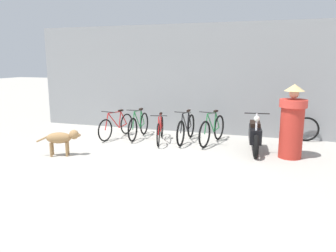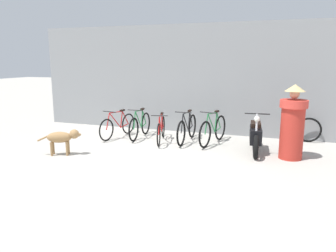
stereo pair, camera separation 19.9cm
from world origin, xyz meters
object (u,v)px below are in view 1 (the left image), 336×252
bicycle_4 (212,130)px  spare_tire_left (306,129)px  bicycle_0 (116,126)px  bicycle_3 (186,129)px  bicycle_1 (139,126)px  person_in_robes (292,122)px  stray_dog (62,138)px  motorcycle (255,135)px  bicycle_2 (160,130)px

bicycle_4 → spare_tire_left: size_ratio=2.46×
bicycle_0 → bicycle_4: size_ratio=0.98×
bicycle_0 → bicycle_3: size_ratio=0.96×
bicycle_1 → person_in_robes: 4.29m
bicycle_4 → stray_dog: bearing=-42.5°
bicycle_0 → motorcycle: (4.00, -0.26, 0.06)m
bicycle_3 → bicycle_4: size_ratio=1.03×
bicycle_1 → person_in_robes: size_ratio=0.95×
bicycle_0 → stray_dog: 2.16m
bicycle_1 → spare_tire_left: bicycle_1 is taller
bicycle_2 → bicycle_3: bicycle_3 is taller
bicycle_0 → stray_dog: bicycle_0 is taller
bicycle_0 → bicycle_2: (1.40, -0.08, -0.00)m
motorcycle → spare_tire_left: (1.33, 1.49, -0.06)m
bicycle_3 → motorcycle: (1.91, -0.42, 0.04)m
stray_dog → spare_tire_left: (5.70, 3.35, -0.09)m
bicycle_1 → stray_dog: 2.51m
motorcycle → bicycle_0: bearing=-99.8°
bicycle_0 → bicycle_4: 2.84m
bicycle_0 → motorcycle: motorcycle is taller
bicycle_2 → person_in_robes: 3.51m
stray_dog → person_in_robes: (5.21, 1.53, 0.42)m
bicycle_0 → spare_tire_left: size_ratio=2.42×
bicycle_0 → bicycle_4: bicycle_4 is taller
bicycle_3 → stray_dog: bearing=-46.4°
bicycle_2 → spare_tire_left: bicycle_2 is taller
motorcycle → person_in_robes: person_in_robes is taller
bicycle_0 → motorcycle: bearing=95.3°
bicycle_2 → motorcycle: 2.60m
bicycle_3 → spare_tire_left: size_ratio=2.53×
bicycle_3 → bicycle_4: (0.74, 0.00, 0.01)m
bicycle_3 → spare_tire_left: 3.40m
bicycle_0 → bicycle_1: size_ratio=1.03×
stray_dog → spare_tire_left: size_ratio=1.41×
bicycle_4 → bicycle_1: bearing=-78.1°
motorcycle → spare_tire_left: bearing=132.2°
stray_dog → spare_tire_left: spare_tire_left is taller
stray_dog → person_in_robes: size_ratio=0.57×
stray_dog → spare_tire_left: bearing=7.2°
person_in_robes → bicycle_4: bearing=-6.6°
bicycle_1 → motorcycle: size_ratio=0.89×
bicycle_0 → spare_tire_left: bearing=112.0°
bicycle_2 → spare_tire_left: (3.92, 1.31, 0.01)m
bicycle_1 → spare_tire_left: bearing=100.3°
bicycle_2 → bicycle_3: size_ratio=0.95×
bicycle_3 → stray_dog: size_ratio=1.80×
bicycle_4 → person_in_robes: (2.00, -0.77, 0.48)m
bicycle_3 → stray_dog: (-2.46, -2.29, 0.07)m
bicycle_4 → motorcycle: 1.24m
bicycle_0 → bicycle_3: bicycle_3 is taller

